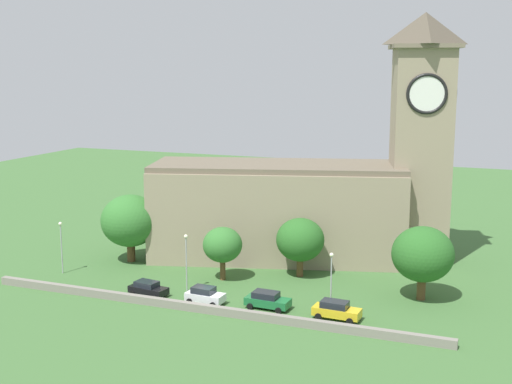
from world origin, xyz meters
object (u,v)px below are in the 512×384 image
at_px(car_yellow, 336,310).
at_px(streetlamp_west_mid, 186,253).
at_px(church, 312,193).
at_px(car_green, 267,300).
at_px(car_white, 205,295).
at_px(car_black, 148,288).
at_px(tree_riverside_east, 423,254).
at_px(tree_riverside_west, 130,221).
at_px(streetlamp_west_end, 61,239).
at_px(streetlamp_central, 331,271).
at_px(tree_churchyard, 300,240).
at_px(tree_by_tower, 223,245).

height_order(car_yellow, streetlamp_west_mid, streetlamp_west_mid).
relative_size(church, car_green, 8.36).
bearing_deg(car_white, car_black, 179.89).
bearing_deg(tree_riverside_east, tree_riverside_west, 178.07).
xyz_separation_m(streetlamp_west_end, streetlamp_central, (33.93, -0.30, -0.19)).
bearing_deg(streetlamp_west_end, car_black, -13.72).
height_order(car_black, tree_churchyard, tree_churchyard).
bearing_deg(church, tree_riverside_east, -36.37).
xyz_separation_m(car_white, car_yellow, (14.21, 0.74, 0.01)).
distance_m(church, tree_riverside_west, 23.93).
relative_size(car_yellow, tree_churchyard, 0.68).
bearing_deg(car_yellow, car_black, -178.05).
relative_size(streetlamp_west_mid, tree_riverside_east, 0.81).
height_order(streetlamp_west_mid, tree_churchyard, tree_churchyard).
relative_size(church, streetlamp_central, 6.52).
xyz_separation_m(car_yellow, tree_churchyard, (-7.75, 12.23, 3.56)).
distance_m(church, tree_churchyard, 9.64).
distance_m(streetlamp_west_mid, tree_by_tower, 5.56).
bearing_deg(church, streetlamp_west_mid, -116.20).
distance_m(car_white, tree_riverside_west, 19.91).
bearing_deg(tree_riverside_east, tree_by_tower, -176.09).
bearing_deg(streetlamp_west_mid, tree_riverside_east, 14.98).
height_order(church, tree_by_tower, church).
distance_m(car_green, streetlamp_central, 7.36).
distance_m(car_white, streetlamp_central, 13.75).
bearing_deg(tree_by_tower, car_yellow, -25.42).
bearing_deg(streetlamp_central, tree_riverside_east, 38.90).
relative_size(streetlamp_west_end, tree_riverside_west, 0.73).
distance_m(car_white, tree_churchyard, 14.92).
bearing_deg(streetlamp_central, car_yellow, -62.94).
relative_size(car_green, car_yellow, 0.98).
bearing_deg(car_green, church, 93.90).
bearing_deg(tree_riverside_east, car_black, -160.84).
xyz_separation_m(streetlamp_west_end, streetlamp_west_mid, (17.19, -0.31, 0.05)).
height_order(car_green, streetlamp_west_end, streetlamp_west_end).
bearing_deg(tree_riverside_west, car_black, -50.93).
bearing_deg(tree_by_tower, car_green, -40.75).
height_order(church, streetlamp_central, church).
relative_size(car_white, streetlamp_central, 0.69).
distance_m(church, car_white, 23.54).
bearing_deg(tree_riverside_west, tree_by_tower, -11.14).
bearing_deg(tree_riverside_west, car_white, -34.81).
height_order(car_yellow, streetlamp_west_end, streetlamp_west_end).
bearing_deg(tree_riverside_east, tree_churchyard, 168.01).
height_order(car_green, tree_riverside_west, tree_riverside_west).
xyz_separation_m(tree_riverside_west, tree_by_tower, (14.31, -2.82, -1.12)).
xyz_separation_m(car_green, car_yellow, (7.50, -0.34, 0.03)).
xyz_separation_m(car_green, streetlamp_west_end, (-27.66, 2.35, 3.44)).
xyz_separation_m(car_green, tree_by_tower, (-8.33, 7.18, 3.35)).
distance_m(streetlamp_west_end, tree_churchyard, 29.02).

